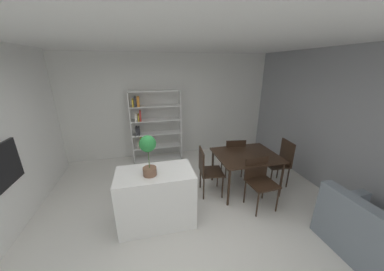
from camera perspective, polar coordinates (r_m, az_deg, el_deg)
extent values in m
plane|color=silver|center=(3.51, -4.22, -23.56)|extent=(8.46, 8.46, 0.00)
cube|color=white|center=(2.60, -5.88, 27.44)|extent=(6.16, 5.62, 0.06)
cube|color=silver|center=(5.43, -9.55, 8.20)|extent=(6.16, 0.06, 2.73)
cube|color=gray|center=(4.39, 38.45, 1.59)|extent=(0.06, 5.62, 2.73)
cube|color=black|center=(3.82, -43.40, -6.18)|extent=(0.04, 0.61, 0.61)
cube|color=white|center=(3.29, -10.22, -17.11)|extent=(1.15, 0.64, 0.90)
cylinder|color=brown|center=(2.96, -12.05, -10.05)|extent=(0.19, 0.19, 0.12)
cylinder|color=#476633|center=(2.87, -12.33, -6.56)|extent=(0.01, 0.01, 0.28)
sphere|color=#28813B|center=(2.78, -12.66, -2.32)|extent=(0.23, 0.23, 0.23)
cube|color=white|center=(5.18, -17.01, 2.00)|extent=(0.02, 0.33, 1.84)
cube|color=white|center=(5.25, -3.42, 3.03)|extent=(0.02, 0.33, 1.84)
cube|color=white|center=(5.00, -10.80, 12.55)|extent=(1.26, 0.33, 0.02)
cube|color=white|center=(5.50, -9.62, -6.54)|extent=(1.26, 0.33, 0.02)
cube|color=white|center=(5.35, -9.84, -2.98)|extent=(1.22, 0.33, 0.02)
cube|color=white|center=(5.23, -10.06, 0.66)|extent=(1.22, 0.33, 0.02)
cube|color=white|center=(5.13, -10.30, 4.46)|extent=(1.22, 0.33, 0.02)
cube|color=white|center=(5.05, -10.54, 8.39)|extent=(1.22, 0.33, 0.02)
cube|color=silver|center=(5.32, -15.21, -2.58)|extent=(0.03, 0.27, 0.14)
cube|color=gold|center=(5.30, -14.45, -2.04)|extent=(0.06, 0.27, 0.24)
cube|color=#38383D|center=(5.20, -15.64, 1.34)|extent=(0.05, 0.27, 0.19)
cube|color=#38383D|center=(5.20, -15.04, 1.32)|extent=(0.04, 0.27, 0.18)
cube|color=silver|center=(5.10, -15.82, 5.18)|extent=(0.06, 0.27, 0.19)
cube|color=gold|center=(5.10, -15.13, 5.03)|extent=(0.03, 0.27, 0.15)
cube|color=red|center=(5.09, -14.64, 5.57)|extent=(0.03, 0.27, 0.24)
cube|color=gold|center=(5.03, -16.65, 9.05)|extent=(0.04, 0.27, 0.18)
cube|color=#38383D|center=(5.03, -15.99, 9.41)|extent=(0.04, 0.27, 0.24)
cube|color=orange|center=(5.02, -15.23, 9.44)|extent=(0.06, 0.27, 0.23)
cube|color=black|center=(4.04, 15.36, -5.45)|extent=(1.18, 0.98, 0.03)
cylinder|color=black|center=(3.66, 10.54, -14.55)|extent=(0.04, 0.04, 0.73)
cylinder|color=black|center=(4.17, 24.32, -11.58)|extent=(0.04, 0.04, 0.73)
cylinder|color=black|center=(4.35, 5.95, -8.52)|extent=(0.04, 0.04, 0.73)
cylinder|color=black|center=(4.78, 18.15, -6.74)|extent=(0.04, 0.04, 0.73)
cube|color=black|center=(4.53, 23.04, -7.60)|extent=(0.47, 0.46, 0.03)
cube|color=black|center=(4.53, 25.64, -4.37)|extent=(0.07, 0.42, 0.49)
cylinder|color=black|center=(4.68, 19.57, -9.48)|extent=(0.03, 0.03, 0.44)
cylinder|color=black|center=(4.41, 21.74, -11.61)|extent=(0.03, 0.03, 0.44)
cylinder|color=black|center=(4.86, 23.49, -8.90)|extent=(0.03, 0.03, 0.44)
cylinder|color=black|center=(4.60, 25.82, -10.89)|extent=(0.03, 0.03, 0.44)
cube|color=black|center=(4.64, 11.50, -5.43)|extent=(0.49, 0.50, 0.03)
cube|color=black|center=(4.37, 12.45, -3.96)|extent=(0.43, 0.09, 0.41)
cylinder|color=black|center=(4.96, 12.74, -6.97)|extent=(0.03, 0.03, 0.46)
cylinder|color=black|center=(4.86, 8.58, -7.25)|extent=(0.03, 0.03, 0.46)
cylinder|color=black|center=(4.64, 14.17, -9.00)|extent=(0.03, 0.03, 0.46)
cylinder|color=black|center=(4.53, 9.73, -9.36)|extent=(0.03, 0.03, 0.46)
cube|color=black|center=(3.89, 5.58, -10.33)|extent=(0.47, 0.48, 0.03)
cube|color=black|center=(3.74, 2.76, -7.38)|extent=(0.08, 0.44, 0.45)
cylinder|color=black|center=(3.90, 8.77, -14.54)|extent=(0.03, 0.03, 0.46)
cylinder|color=black|center=(4.21, 7.34, -11.71)|extent=(0.03, 0.03, 0.46)
cylinder|color=black|center=(3.82, 3.38, -15.07)|extent=(0.03, 0.03, 0.46)
cylinder|color=black|center=(4.14, 2.39, -12.12)|extent=(0.03, 0.03, 0.46)
cube|color=black|center=(3.70, 19.55, -12.92)|extent=(0.49, 0.47, 0.03)
cube|color=black|center=(3.74, 18.03, -8.71)|extent=(0.46, 0.06, 0.39)
cylinder|color=black|center=(3.61, 18.31, -18.39)|extent=(0.03, 0.03, 0.47)
cylinder|color=black|center=(3.83, 23.36, -16.67)|extent=(0.03, 0.03, 0.47)
cylinder|color=black|center=(3.86, 14.95, -15.33)|extent=(0.03, 0.03, 0.47)
cylinder|color=black|center=(4.07, 19.83, -13.95)|extent=(0.03, 0.03, 0.47)
cube|color=slate|center=(3.90, 38.13, -14.41)|extent=(0.71, 0.14, 0.20)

